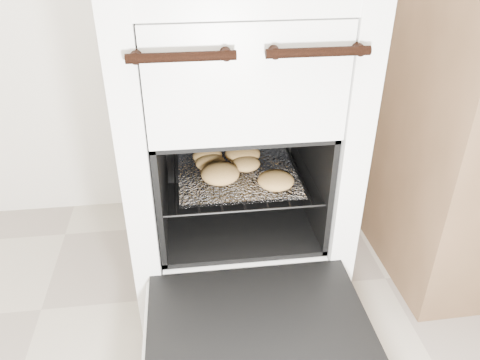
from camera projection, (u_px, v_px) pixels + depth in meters
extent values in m
cube|color=white|center=(233.00, 136.00, 1.29)|extent=(0.55, 0.59, 0.84)
cylinder|color=black|center=(181.00, 57.00, 0.85)|extent=(0.20, 0.02, 0.02)
cylinder|color=black|center=(319.00, 52.00, 0.88)|extent=(0.20, 0.02, 0.02)
cube|color=black|center=(259.00, 329.00, 1.00)|extent=(0.48, 0.37, 0.02)
cube|color=white|center=(259.00, 334.00, 1.01)|extent=(0.49, 0.38, 0.01)
cylinder|color=black|center=(163.00, 177.00, 1.24)|extent=(0.01, 0.38, 0.01)
cylinder|color=black|center=(308.00, 168.00, 1.28)|extent=(0.01, 0.38, 0.01)
cylinder|color=black|center=(246.00, 211.00, 1.11)|extent=(0.39, 0.01, 0.01)
cylinder|color=black|center=(229.00, 143.00, 1.42)|extent=(0.39, 0.01, 0.01)
cylinder|color=black|center=(175.00, 177.00, 1.25)|extent=(0.01, 0.37, 0.01)
cylinder|color=black|center=(196.00, 175.00, 1.25)|extent=(0.01, 0.37, 0.01)
cylinder|color=black|center=(216.00, 174.00, 1.26)|extent=(0.01, 0.37, 0.01)
cylinder|color=black|center=(237.00, 173.00, 1.26)|extent=(0.01, 0.37, 0.01)
cylinder|color=black|center=(257.00, 172.00, 1.27)|extent=(0.01, 0.37, 0.01)
cylinder|color=black|center=(277.00, 170.00, 1.27)|extent=(0.01, 0.37, 0.01)
cylinder|color=black|center=(296.00, 169.00, 1.28)|extent=(0.01, 0.37, 0.01)
cube|color=white|center=(237.00, 174.00, 1.24)|extent=(0.31, 0.27, 0.01)
ellipsoid|color=tan|center=(210.00, 163.00, 1.25)|extent=(0.11, 0.11, 0.04)
ellipsoid|color=tan|center=(220.00, 173.00, 1.19)|extent=(0.14, 0.14, 0.05)
ellipsoid|color=tan|center=(207.00, 156.00, 1.29)|extent=(0.10, 0.10, 0.04)
ellipsoid|color=tan|center=(276.00, 180.00, 1.17)|extent=(0.12, 0.12, 0.04)
ellipsoid|color=tan|center=(242.00, 154.00, 1.29)|extent=(0.14, 0.14, 0.04)
ellipsoid|color=tan|center=(246.00, 163.00, 1.25)|extent=(0.11, 0.11, 0.03)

